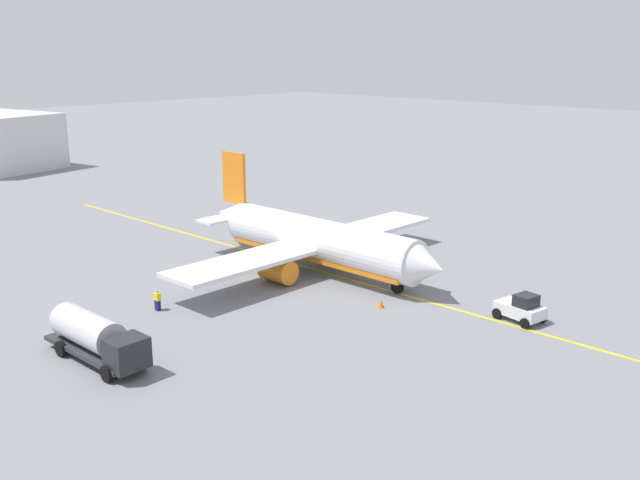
% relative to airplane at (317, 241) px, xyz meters
% --- Properties ---
extents(ground_plane, '(400.00, 400.00, 0.00)m').
position_rel_airplane_xyz_m(ground_plane, '(0.45, -0.00, -2.79)').
color(ground_plane, slate).
extents(airplane, '(28.32, 31.08, 9.95)m').
position_rel_airplane_xyz_m(airplane, '(0.00, 0.00, 0.00)').
color(airplane, white).
rests_on(airplane, ground).
extents(fuel_tanker, '(9.45, 2.94, 3.15)m').
position_rel_airplane_xyz_m(fuel_tanker, '(3.53, -24.67, -1.07)').
color(fuel_tanker, '#2D2D33').
rests_on(fuel_tanker, ground).
extents(pushback_tug, '(3.87, 2.82, 2.20)m').
position_rel_airplane_xyz_m(pushback_tug, '(20.24, 1.27, -1.78)').
color(pushback_tug, silver).
rests_on(pushback_tug, ground).
extents(refueling_worker, '(0.53, 0.38, 1.71)m').
position_rel_airplane_xyz_m(refueling_worker, '(-1.75, -16.38, -1.96)').
color(refueling_worker, navy).
rests_on(refueling_worker, ground).
extents(safety_cone_nose, '(0.54, 0.54, 0.60)m').
position_rel_airplane_xyz_m(safety_cone_nose, '(10.73, -3.74, -2.49)').
color(safety_cone_nose, '#F2590F').
rests_on(safety_cone_nose, ground).
extents(taxi_line_marking, '(86.06, 0.55, 0.01)m').
position_rel_airplane_xyz_m(taxi_line_marking, '(0.45, -0.00, -2.78)').
color(taxi_line_marking, yellow).
rests_on(taxi_line_marking, ground).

